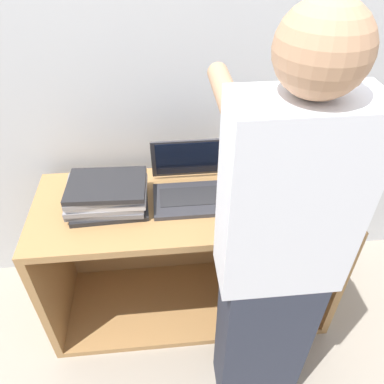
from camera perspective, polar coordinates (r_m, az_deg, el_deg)
The scene contains 8 objects.
ground_plane at distance 2.11m, azimuth 0.55°, elevation -22.34°, with size 12.00×12.00×0.00m, color #9E9384.
wall_back at distance 1.78m, azimuth -1.51°, elevation 17.56°, with size 8.00×0.05×2.40m.
cart at distance 2.00m, azimuth -0.44°, elevation -8.32°, with size 1.41×0.55×0.76m.
laptop_open at distance 1.69m, azimuth -0.43°, elevation 0.98°, with size 0.33×0.30×0.24m.
laptop_stack_left at distance 1.66m, azimuth -12.79°, elevation -0.39°, with size 0.35×0.25×0.13m.
laptop_stack_right at distance 1.70m, azimuth 11.86°, elevation 1.35°, with size 0.35×0.25×0.16m.
person at distance 1.34m, azimuth 12.55°, elevation -10.69°, with size 0.40×0.53×1.69m.
inventory_tag at distance 1.61m, azimuth 12.77°, elevation 2.44°, with size 0.06×0.02×0.01m.
Camera 1 is at (-0.12, -1.00, 1.86)m, focal length 35.00 mm.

